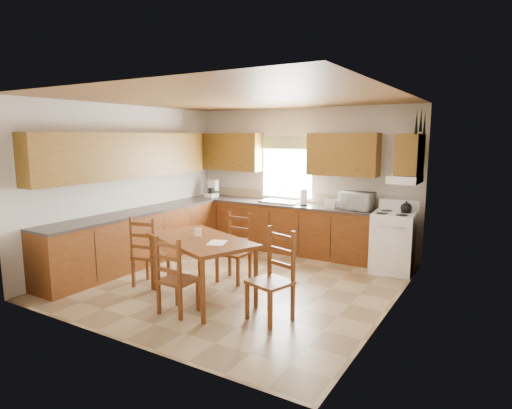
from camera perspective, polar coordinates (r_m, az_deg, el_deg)
The scene contains 35 objects.
floor at distance 6.59m, azimuth -2.50°, elevation -10.18°, with size 4.50×4.50×0.00m, color #8E7652.
ceiling at distance 6.24m, azimuth -2.68°, elevation 13.93°, with size 4.50×4.50×0.00m, color brown.
wall_left at distance 7.74m, azimuth -16.63°, elevation 2.61°, with size 4.50×4.50×0.00m, color beige.
wall_right at distance 5.38m, azimuth 17.82°, elevation -0.15°, with size 4.50×4.50×0.00m, color beige.
wall_back at distance 8.23m, azimuth 6.12°, elevation 3.30°, with size 4.50×4.50×0.00m, color beige.
wall_front at distance 4.59m, azimuth -18.31°, elevation -1.70°, with size 4.50×4.50×0.00m, color beige.
lower_cab_back at distance 8.27m, azimuth 2.78°, elevation -3.01°, with size 3.75×0.60×0.88m, color #633112.
lower_cab_left at distance 7.57m, azimuth -15.61°, elevation -4.48°, with size 0.60×3.60×0.88m, color #633112.
counter_back at distance 8.18m, azimuth 2.80°, elevation 0.14°, with size 3.75×0.63×0.04m, color #3A322F.
counter_left at distance 7.48m, azimuth -15.76°, elevation -1.05°, with size 0.63×3.60×0.04m, color #3A322F.
backsplash at distance 8.42m, azimuth 3.74°, elevation 1.14°, with size 3.75×0.01×0.18m, color #9B8661.
upper_cab_back_left at distance 8.82m, azimuth -3.51°, elevation 7.01°, with size 1.41×0.33×0.75m, color brown.
upper_cab_back_right at distance 7.71m, azimuth 11.52°, elevation 6.55°, with size 1.25×0.33×0.75m, color brown.
upper_cab_left at distance 7.48m, azimuth -16.79°, elevation 6.27°, with size 0.33×3.60×0.75m, color brown.
upper_cab_stove at distance 6.97m, azimuth 19.84°, elevation 6.32°, with size 0.33×0.62×0.62m, color brown.
range_hood at distance 7.00m, azimuth 19.27°, elevation 3.24°, with size 0.44×0.62×0.12m, color white.
window_frame at distance 8.31m, azimuth 4.18°, elevation 4.78°, with size 1.13×0.02×1.18m, color white.
window_pane at distance 8.31m, azimuth 4.16°, elevation 4.77°, with size 1.05×0.01×1.10m, color white.
window_valance at distance 8.26m, azimuth 4.12°, elevation 8.22°, with size 1.19×0.01×0.24m, color #42662F.
sink_basin at distance 8.14m, azimuth 3.27°, elevation 0.37°, with size 0.75×0.45×0.04m, color silver.
pine_decal_a at distance 6.63m, azimuth 20.63°, elevation 10.31°, with size 0.22×0.22×0.36m, color black.
pine_decal_b at distance 6.94m, azimuth 21.14°, elevation 10.54°, with size 0.22×0.22×0.36m, color black.
pine_decal_c at distance 7.25m, azimuth 21.57°, elevation 10.11°, with size 0.22×0.22×0.36m, color black.
stove at distance 7.26m, azimuth 17.76°, elevation -4.91°, with size 0.64×0.66×0.94m, color white.
coffeemaker at distance 8.93m, azimuth -5.95°, elevation 2.06°, with size 0.19×0.23×0.33m, color white.
paper_towel at distance 7.87m, azimuth 6.38°, elevation 0.97°, with size 0.13×0.13×0.29m, color white.
toaster at distance 7.69m, azimuth 9.96°, elevation 0.19°, with size 0.20×0.13×0.16m, color white.
microwave at distance 7.56m, azimuth 13.30°, elevation 0.48°, with size 0.51×0.37×0.30m, color white.
dining_table at distance 5.85m, azimuth -7.35°, elevation -8.46°, with size 1.55×0.89×0.83m, color #633112.
chair_near_left at distance 6.47m, azimuth -13.89°, elevation -6.03°, with size 0.43×0.41×1.03m, color #633112.
chair_near_right at distance 5.41m, azimuth -10.36°, elevation -9.19°, with size 0.41×0.39×0.98m, color #633112.
chair_far_left at distance 6.46m, azimuth -3.02°, elevation -5.86°, with size 0.43×0.41×1.02m, color #633112.
chair_far_right at distance 5.11m, azimuth 1.88°, elevation -9.55°, with size 0.45×0.43×1.08m, color #633112.
table_paper at distance 5.49m, azimuth -5.21°, elevation -5.08°, with size 0.21×0.29×0.00m, color white.
table_card at distance 5.83m, azimuth -7.74°, elevation -3.70°, with size 0.09×0.02×0.12m, color white.
Camera 1 is at (3.44, -5.18, 2.17)m, focal length 30.00 mm.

